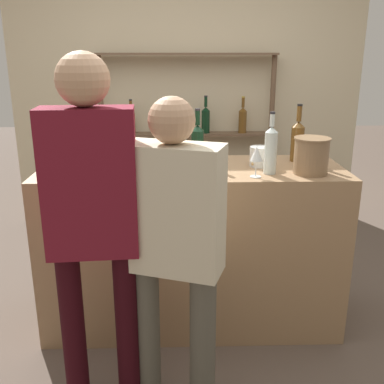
{
  "coord_description": "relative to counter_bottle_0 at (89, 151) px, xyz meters",
  "views": [
    {
      "loc": [
        -0.07,
        -2.65,
        1.72
      ],
      "look_at": [
        0.0,
        0.0,
        0.89
      ],
      "focal_mm": 42.0,
      "sensor_mm": 36.0,
      "label": 1
    }
  ],
  "objects": [
    {
      "name": "counter_bottle_1",
      "position": [
        -0.18,
        0.23,
        -0.02
      ],
      "size": [
        0.08,
        0.08,
        0.3
      ],
      "color": "#0F1956",
      "rests_on": "bar_counter"
    },
    {
      "name": "bar_counter",
      "position": [
        0.59,
        0.16,
        -0.66
      ],
      "size": [
        1.84,
        0.65,
        1.04
      ],
      "primitive_type": "cube",
      "color": "#997551",
      "rests_on": "ground_plane"
    },
    {
      "name": "customer_left",
      "position": [
        0.12,
        -0.59,
        -0.15
      ],
      "size": [
        0.42,
        0.23,
        1.72
      ],
      "rotation": [
        0.0,
        0.0,
        1.64
      ],
      "color": "black",
      "rests_on": "ground_plane"
    },
    {
      "name": "counter_bottle_2",
      "position": [
        1.03,
        0.01,
        0.01
      ],
      "size": [
        0.07,
        0.07,
        0.35
      ],
      "color": "silver",
      "rests_on": "bar_counter"
    },
    {
      "name": "counter_bottle_5",
      "position": [
        0.62,
        0.3,
        -0.01
      ],
      "size": [
        0.08,
        0.08,
        0.34
      ],
      "color": "black",
      "rests_on": "bar_counter"
    },
    {
      "name": "ground_plane",
      "position": [
        0.59,
        0.16,
        -1.18
      ],
      "size": [
        16.0,
        16.0,
        0.0
      ],
      "primitive_type": "plane",
      "color": "brown"
    },
    {
      "name": "wine_glass",
      "position": [
        0.94,
        -0.06,
        -0.01
      ],
      "size": [
        0.07,
        0.07,
        0.17
      ],
      "color": "silver",
      "rests_on": "bar_counter"
    },
    {
      "name": "ice_bucket",
      "position": [
        1.26,
        0.0,
        -0.03
      ],
      "size": [
        0.21,
        0.21,
        0.21
      ],
      "color": "#846647",
      "rests_on": "bar_counter"
    },
    {
      "name": "counter_bottle_0",
      "position": [
        0.0,
        0.0,
        0.0
      ],
      "size": [
        0.09,
        0.09,
        0.36
      ],
      "color": "#0F1956",
      "rests_on": "bar_counter"
    },
    {
      "name": "cork_jar",
      "position": [
        1.0,
        0.18,
        -0.08
      ],
      "size": [
        0.13,
        0.13,
        0.12
      ],
      "color": "silver",
      "rests_on": "bar_counter"
    },
    {
      "name": "back_shelf",
      "position": [
        0.6,
        1.91,
        -0.07
      ],
      "size": [
        1.71,
        0.18,
        1.7
      ],
      "color": "brown",
      "rests_on": "ground_plane"
    },
    {
      "name": "back_wall",
      "position": [
        0.59,
        2.09,
        0.22
      ],
      "size": [
        3.44,
        0.12,
        2.8
      ],
      "primitive_type": "cube",
      "color": "beige",
      "rests_on": "ground_plane"
    },
    {
      "name": "counter_bottle_4",
      "position": [
        -0.21,
        -0.01,
        -0.01
      ],
      "size": [
        0.08,
        0.08,
        0.33
      ],
      "color": "silver",
      "rests_on": "bar_counter"
    },
    {
      "name": "customer_center",
      "position": [
        0.48,
        -0.6,
        -0.29
      ],
      "size": [
        0.49,
        0.33,
        1.54
      ],
      "rotation": [
        0.0,
        0.0,
        1.24
      ],
      "color": "#575347",
      "rests_on": "ground_plane"
    },
    {
      "name": "counter_bottle_3",
      "position": [
        1.26,
        0.31,
        -0.0
      ],
      "size": [
        0.08,
        0.08,
        0.36
      ],
      "color": "brown",
      "rests_on": "bar_counter"
    }
  ]
}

